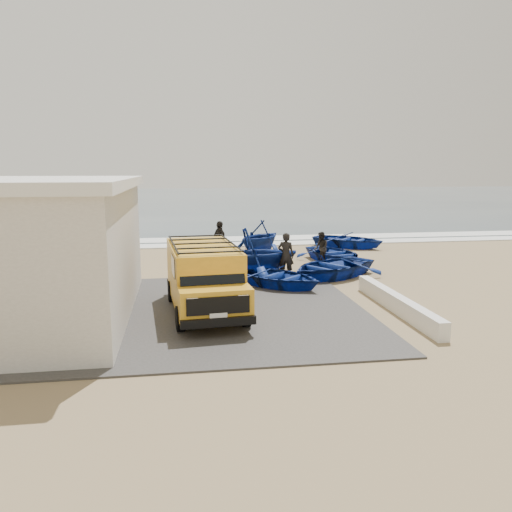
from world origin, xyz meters
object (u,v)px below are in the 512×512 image
boat_mid_right (334,254)px  boat_far_left (260,236)px  parapet (397,303)px  boat_far_right (348,240)px  boat_near_right (331,267)px  fisherman_back (219,241)px  van (204,275)px  boat_mid_left (251,253)px  fisherman_front (286,255)px  boat_near_left (276,277)px  fisherman_middle (321,248)px

boat_mid_right → boat_far_left: boat_far_left is taller
parapet → boat_far_right: boat_far_right is taller
boat_near_right → fisherman_back: bearing=-169.6°
parapet → boat_mid_right: boat_mid_right is taller
van → boat_mid_left: (2.23, 4.96, -0.15)m
boat_near_right → boat_mid_right: size_ratio=1.12×
boat_far_right → fisherman_back: fisherman_back is taller
boat_mid_right → fisherman_front: bearing=-149.3°
van → boat_mid_right: van is taller
boat_near_left → fisherman_front: size_ratio=2.04×
boat_near_right → fisherman_back: 6.36m
boat_far_right → fisherman_back: (-7.83, -3.17, 0.57)m
boat_mid_left → boat_far_right: bearing=-47.6°
boat_near_right → fisherman_front: (-1.95, 0.19, 0.51)m
boat_far_right → fisherman_back: size_ratio=2.10×
fisherman_front → boat_near_right: bearing=-160.9°
parapet → van: 6.30m
parapet → fisherman_front: size_ratio=3.12×
boat_mid_left → boat_mid_right: 5.42m
fisherman_back → boat_mid_right: bearing=-65.9°
boat_mid_left → boat_near_right: bearing=-102.7°
parapet → boat_near_left: boat_near_left is taller
boat_mid_left → fisherman_front: 1.48m
boat_near_left → boat_mid_left: size_ratio=0.98×
boat_far_left → fisherman_middle: boat_far_left is taller
van → boat_far_left: (3.61, 11.19, -0.31)m
boat_near_left → fisherman_middle: (3.02, 4.22, 0.39)m
fisherman_back → van: bearing=-151.5°
boat_far_left → fisherman_front: 6.55m
boat_far_left → boat_mid_right: bearing=-4.1°
parapet → boat_far_left: boat_far_left is taller
boat_near_right → boat_near_left: bearing=-96.2°
fisherman_back → boat_mid_left: bearing=-129.7°
parapet → boat_near_right: (-0.54, 5.36, 0.18)m
boat_near_right → boat_mid_left: boat_mid_left is taller
fisherman_front → fisherman_back: size_ratio=0.96×
boat_near_right → boat_far_right: boat_near_right is taller
boat_near_left → boat_far_left: boat_far_left is taller
boat_mid_left → fisherman_front: bearing=-106.7°
boat_near_left → boat_far_left: 8.17m
boat_mid_right → fisherman_back: fisherman_back is taller
boat_near_left → boat_near_right: bearing=-15.2°
van → fisherman_back: (1.21, 9.01, -0.21)m
boat_near_right → fisherman_middle: fisherman_middle is taller
parapet → boat_near_left: (-3.21, 3.97, 0.13)m
boat_far_left → fisherman_front: size_ratio=1.76×
fisherman_middle → fisherman_back: fisherman_back is taller
boat_mid_right → boat_mid_left: bearing=-162.8°
boat_near_right → boat_far_left: 7.05m
boat_mid_right → boat_far_right: boat_far_right is taller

